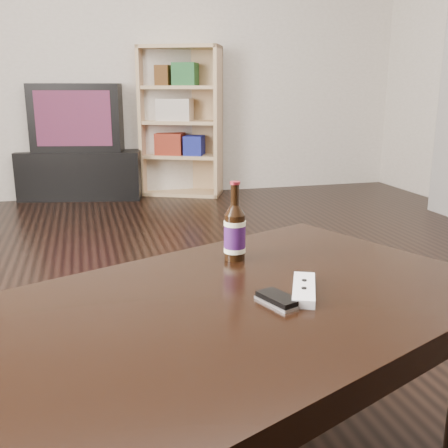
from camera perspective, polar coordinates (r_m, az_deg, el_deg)
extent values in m
cube|color=black|center=(1.95, -1.54, -14.21)|extent=(5.00, 6.00, 0.01)
cube|color=#BEB6A5|center=(4.70, -10.89, 19.52)|extent=(5.00, 0.02, 2.70)
cube|color=black|center=(4.77, -15.08, 5.39)|extent=(1.11, 0.72, 0.41)
cube|color=black|center=(4.72, -15.47, 11.16)|extent=(0.82, 0.61, 0.55)
cube|color=#AD1E20|center=(4.49, -16.11, 10.97)|extent=(0.60, 0.13, 0.44)
cube|color=tan|center=(4.75, -8.61, 10.94)|extent=(0.16, 0.30, 1.27)
cube|color=tan|center=(4.59, -0.63, 10.98)|extent=(0.16, 0.30, 1.27)
cube|color=tan|center=(4.66, -4.85, 18.65)|extent=(0.75, 0.57, 0.03)
cube|color=tan|center=(4.74, -4.53, 3.45)|extent=(0.75, 0.57, 0.03)
cube|color=tan|center=(4.79, -4.27, 11.10)|extent=(0.64, 0.31, 1.27)
cube|color=tan|center=(4.68, -4.61, 7.40)|extent=(0.69, 0.52, 0.03)
cube|color=tan|center=(4.66, -4.69, 10.99)|extent=(0.69, 0.52, 0.03)
cube|color=tan|center=(4.65, -4.76, 14.61)|extent=(0.69, 0.52, 0.03)
cube|color=maroon|center=(4.68, -5.88, 8.69)|extent=(0.30, 0.28, 0.19)
cube|color=navy|center=(4.63, -3.26, 8.55)|extent=(0.22, 0.24, 0.17)
cube|color=beige|center=(4.64, -5.37, 12.29)|extent=(0.35, 0.30, 0.19)
cube|color=#22622E|center=(4.62, -4.24, 15.96)|extent=(0.26, 0.26, 0.19)
cube|color=#533112|center=(4.66, -6.55, 15.77)|extent=(0.19, 0.23, 0.17)
cube|color=black|center=(1.16, -0.14, -10.09)|extent=(1.47, 1.19, 0.06)
cylinder|color=black|center=(1.80, 8.24, -9.31)|extent=(0.10, 0.10, 0.42)
cylinder|color=black|center=(1.41, 1.18, -1.46)|extent=(0.07, 0.07, 0.12)
cylinder|color=#391450|center=(1.41, 1.18, -1.36)|extent=(0.08, 0.08, 0.08)
cylinder|color=#FEF9CD|center=(1.40, 1.19, 0.11)|extent=(0.08, 0.08, 0.01)
cylinder|color=#FEF9CD|center=(1.42, 1.17, -2.81)|extent=(0.08, 0.08, 0.01)
cone|color=black|center=(1.39, 1.19, 1.55)|extent=(0.07, 0.07, 0.03)
cylinder|color=black|center=(1.38, 1.20, 3.22)|extent=(0.03, 0.03, 0.06)
cylinder|color=maroon|center=(1.38, 1.21, 4.50)|extent=(0.04, 0.04, 0.01)
cube|color=silver|center=(1.15, 5.93, -8.41)|extent=(0.09, 0.11, 0.01)
cube|color=black|center=(1.15, 5.94, -8.07)|extent=(0.08, 0.11, 0.01)
cylinder|color=silver|center=(1.13, 6.95, -8.25)|extent=(0.03, 0.03, 0.00)
cube|color=white|center=(1.21, 8.69, -7.05)|extent=(0.12, 0.18, 0.02)
cylinder|color=black|center=(1.23, 8.73, -6.08)|extent=(0.02, 0.02, 0.00)
cylinder|color=black|center=(1.19, 8.70, -6.92)|extent=(0.02, 0.02, 0.00)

